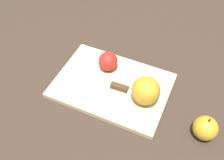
{
  "coord_description": "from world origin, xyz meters",
  "views": [
    {
      "loc": [
        0.29,
        -0.47,
        0.69
      ],
      "look_at": [
        0.0,
        0.0,
        0.04
      ],
      "focal_mm": 42.0,
      "sensor_mm": 36.0,
      "label": 1
    }
  ],
  "objects_px": {
    "apple_whole": "(205,128)",
    "knife": "(124,89)",
    "apple_half_right": "(146,91)",
    "apple_half_left": "(108,61)"
  },
  "relations": [
    {
      "from": "apple_half_right",
      "to": "apple_whole",
      "type": "height_order",
      "value": "apple_half_right"
    },
    {
      "from": "apple_half_left",
      "to": "knife",
      "type": "bearing_deg",
      "value": -77.69
    },
    {
      "from": "apple_half_right",
      "to": "apple_half_left",
      "type": "bearing_deg",
      "value": 164.68
    },
    {
      "from": "apple_half_left",
      "to": "apple_half_right",
      "type": "xyz_separation_m",
      "value": [
        0.17,
        -0.05,
        0.01
      ]
    },
    {
      "from": "apple_half_left",
      "to": "apple_whole",
      "type": "distance_m",
      "value": 0.37
    },
    {
      "from": "apple_half_right",
      "to": "apple_whole",
      "type": "bearing_deg",
      "value": -1.29
    },
    {
      "from": "apple_half_right",
      "to": "knife",
      "type": "xyz_separation_m",
      "value": [
        -0.07,
        -0.0,
        -0.04
      ]
    },
    {
      "from": "apple_whole",
      "to": "knife",
      "type": "bearing_deg",
      "value": 178.21
    },
    {
      "from": "knife",
      "to": "apple_half_left",
      "type": "bearing_deg",
      "value": 139.36
    },
    {
      "from": "apple_half_left",
      "to": "apple_whole",
      "type": "relative_size",
      "value": 0.79
    }
  ]
}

